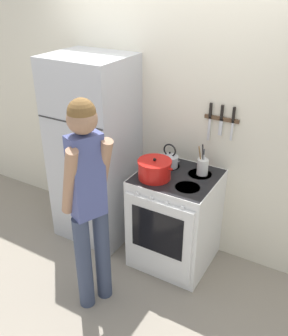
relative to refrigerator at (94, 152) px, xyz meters
The scene contains 9 objects.
ground_plane 1.18m from the refrigerator, 27.22° to the left, with size 14.00×14.00×0.00m, color gray.
wall_back 0.79m from the refrigerator, 29.35° to the left, with size 10.00×0.06×2.55m.
refrigerator is the anchor object (origin of this frame).
stove_range 1.04m from the refrigerator, ahead, with size 0.71×0.71×0.93m.
dutch_oven_pot 0.78m from the refrigerator, 10.87° to the right, with size 0.34×0.30×0.19m.
tea_kettle 0.79m from the refrigerator, ahead, with size 0.20×0.16×0.23m.
utensil_jar 1.11m from the refrigerator, ahead, with size 0.10×0.10×0.29m.
person 1.01m from the refrigerator, 55.32° to the right, with size 0.39×0.44×1.81m.
wall_knife_strip 1.30m from the refrigerator, 14.59° to the left, with size 0.31×0.03×0.35m.
Camera 1 is at (1.50, -2.99, 2.54)m, focal length 40.00 mm.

